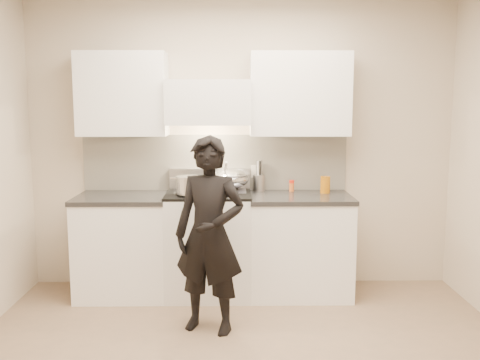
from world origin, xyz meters
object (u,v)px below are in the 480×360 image
stove (209,243)px  utensil_crock (259,182)px  counter_right (299,244)px  wok (231,178)px  person (209,235)px

stove → utensil_crock: 0.75m
stove → counter_right: stove is taller
counter_right → wok: size_ratio=2.11×
stove → wok: 0.63m
counter_right → utensil_crock: size_ratio=3.20×
stove → counter_right: 0.83m
counter_right → person: person is taller
utensil_crock → person: person is taller
utensil_crock → person: 1.16m
stove → counter_right: (0.83, 0.00, -0.01)m
stove → wok: wok is taller
counter_right → person: (-0.79, -0.80, 0.29)m
stove → wok: (0.20, 0.14, 0.58)m
counter_right → person: 1.16m
counter_right → utensil_crock: bearing=146.0°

